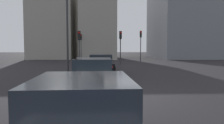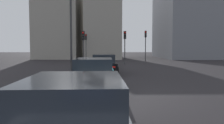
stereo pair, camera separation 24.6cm
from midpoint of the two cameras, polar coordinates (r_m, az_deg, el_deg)
The scene contains 12 objects.
ground_plane at distance 9.37m, azimuth 6.59°, elevation -9.14°, with size 160.00×160.00×0.20m, color black.
car_black_right_lead at distance 16.85m, azimuth -1.71°, elevation -0.52°, with size 4.75×2.15×1.46m.
car_teal_right_second at distance 9.80m, azimuth -4.01°, elevation -3.59°, with size 4.35×2.06×1.52m.
car_white_right_third at distance 3.98m, azimuth -7.71°, elevation -14.86°, with size 4.56×2.13×1.50m.
traffic_light_near_left at distance 33.48m, azimuth -6.61°, elevation 5.35°, with size 0.32×0.28×4.01m.
traffic_light_near_right at distance 30.75m, azimuth 8.98°, elevation 5.81°, with size 0.33×0.30×4.28m.
traffic_light_far_left at distance 22.08m, azimuth -7.20°, elevation 5.42°, with size 0.32×0.28×3.62m.
traffic_light_far_right at distance 25.34m, azimuth 3.66°, elevation 5.63°, with size 0.32×0.29×3.86m.
street_lamp_kerbside at distance 17.84m, azimuth -10.33°, elevation 13.93°, with size 0.56×0.36×8.93m.
building_facade_left at distance 45.00m, azimuth 19.29°, elevation 11.49°, with size 15.98×10.33×16.28m, color slate.
building_facade_center at distance 40.36m, azimuth -2.03°, elevation 10.26°, with size 11.60×6.06×12.99m, color gray.
building_facade_right at distance 43.20m, azimuth -12.82°, elevation 10.08°, with size 13.78×7.34×13.50m, color gray.
Camera 2 is at (-9.05, 1.07, 2.01)m, focal length 35.03 mm.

